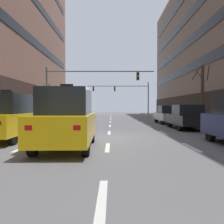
% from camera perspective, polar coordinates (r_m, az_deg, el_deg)
% --- Properties ---
extents(ground_plane, '(120.00, 120.00, 0.00)m').
position_cam_1_polar(ground_plane, '(11.93, -0.90, -6.19)').
color(ground_plane, slate).
extents(lane_stripe_l1_s3, '(0.16, 2.00, 0.01)m').
position_cam_1_polar(lane_stripe_l1_s3, '(9.58, -20.98, -8.09)').
color(lane_stripe_l1_s3, silver).
rests_on(lane_stripe_l1_s3, ground).
extents(lane_stripe_l1_s4, '(0.16, 2.00, 0.01)m').
position_cam_1_polar(lane_stripe_l1_s4, '(14.32, -13.80, -4.96)').
color(lane_stripe_l1_s4, silver).
rests_on(lane_stripe_l1_s4, ground).
extents(lane_stripe_l1_s5, '(0.16, 2.00, 0.01)m').
position_cam_1_polar(lane_stripe_l1_s5, '(19.19, -10.25, -3.37)').
color(lane_stripe_l1_s5, silver).
rests_on(lane_stripe_l1_s5, ground).
extents(lane_stripe_l1_s6, '(0.16, 2.00, 0.01)m').
position_cam_1_polar(lane_stripe_l1_s6, '(24.12, -8.15, -2.42)').
color(lane_stripe_l1_s6, silver).
rests_on(lane_stripe_l1_s6, ground).
extents(lane_stripe_l1_s7, '(0.16, 2.00, 0.01)m').
position_cam_1_polar(lane_stripe_l1_s7, '(29.07, -6.77, -1.79)').
color(lane_stripe_l1_s7, silver).
rests_on(lane_stripe_l1_s7, ground).
extents(lane_stripe_l1_s8, '(0.16, 2.00, 0.01)m').
position_cam_1_polar(lane_stripe_l1_s8, '(34.03, -5.79, -1.34)').
color(lane_stripe_l1_s8, silver).
rests_on(lane_stripe_l1_s8, ground).
extents(lane_stripe_l1_s9, '(0.16, 2.00, 0.01)m').
position_cam_1_polar(lane_stripe_l1_s9, '(39.00, -5.06, -1.01)').
color(lane_stripe_l1_s9, silver).
rests_on(lane_stripe_l1_s9, ground).
extents(lane_stripe_l1_s10, '(0.16, 2.00, 0.01)m').
position_cam_1_polar(lane_stripe_l1_s10, '(43.98, -4.49, -0.75)').
color(lane_stripe_l1_s10, silver).
rests_on(lane_stripe_l1_s10, ground).
extents(lane_stripe_l2_s2, '(0.16, 2.00, 0.01)m').
position_cam_1_polar(lane_stripe_l2_s2, '(4.13, -2.60, -20.67)').
color(lane_stripe_l2_s2, silver).
rests_on(lane_stripe_l2_s2, ground).
extents(lane_stripe_l2_s3, '(0.16, 2.00, 0.01)m').
position_cam_1_polar(lane_stripe_l2_s3, '(8.96, -1.18, -8.65)').
color(lane_stripe_l2_s3, silver).
rests_on(lane_stripe_l2_s3, ground).
extents(lane_stripe_l2_s4, '(0.16, 2.00, 0.01)m').
position_cam_1_polar(lane_stripe_l2_s4, '(13.91, -0.79, -5.10)').
color(lane_stripe_l2_s4, silver).
rests_on(lane_stripe_l2_s4, ground).
extents(lane_stripe_l2_s5, '(0.16, 2.00, 0.01)m').
position_cam_1_polar(lane_stripe_l2_s5, '(18.89, -0.60, -3.42)').
color(lane_stripe_l2_s5, silver).
rests_on(lane_stripe_l2_s5, ground).
extents(lane_stripe_l2_s6, '(0.16, 2.00, 0.01)m').
position_cam_1_polar(lane_stripe_l2_s6, '(23.88, -0.49, -2.44)').
color(lane_stripe_l2_s6, silver).
rests_on(lane_stripe_l2_s6, ground).
extents(lane_stripe_l2_s7, '(0.16, 2.00, 0.01)m').
position_cam_1_polar(lane_stripe_l2_s7, '(28.87, -0.42, -1.80)').
color(lane_stripe_l2_s7, silver).
rests_on(lane_stripe_l2_s7, ground).
extents(lane_stripe_l2_s8, '(0.16, 2.00, 0.01)m').
position_cam_1_polar(lane_stripe_l2_s8, '(33.86, -0.37, -1.35)').
color(lane_stripe_l2_s8, silver).
rests_on(lane_stripe_l2_s8, ground).
extents(lane_stripe_l2_s9, '(0.16, 2.00, 0.01)m').
position_cam_1_polar(lane_stripe_l2_s9, '(38.86, -0.33, -1.01)').
color(lane_stripe_l2_s9, silver).
rests_on(lane_stripe_l2_s9, ground).
extents(lane_stripe_l2_s10, '(0.16, 2.00, 0.01)m').
position_cam_1_polar(lane_stripe_l2_s10, '(43.85, -0.31, -0.75)').
color(lane_stripe_l2_s10, silver).
rests_on(lane_stripe_l2_s10, ground).
extents(lane_stripe_l3_s3, '(0.16, 2.00, 0.01)m').
position_cam_1_polar(lane_stripe_l3_s3, '(9.46, 18.87, -8.19)').
color(lane_stripe_l3_s3, silver).
rests_on(lane_stripe_l3_s3, ground).
extents(lane_stripe_l3_s4, '(0.16, 2.00, 0.01)m').
position_cam_1_polar(lane_stripe_l3_s4, '(14.24, 12.30, -4.98)').
color(lane_stripe_l3_s4, silver).
rests_on(lane_stripe_l3_s4, ground).
extents(lane_stripe_l3_s5, '(0.16, 2.00, 0.01)m').
position_cam_1_polar(lane_stripe_l3_s5, '(19.13, 9.08, -3.38)').
color(lane_stripe_l3_s5, silver).
rests_on(lane_stripe_l3_s5, ground).
extents(lane_stripe_l3_s6, '(0.16, 2.00, 0.01)m').
position_cam_1_polar(lane_stripe_l3_s6, '(24.07, 7.18, -2.42)').
color(lane_stripe_l3_s6, silver).
rests_on(lane_stripe_l3_s6, ground).
extents(lane_stripe_l3_s7, '(0.16, 2.00, 0.01)m').
position_cam_1_polar(lane_stripe_l3_s7, '(29.03, 5.93, -1.79)').
color(lane_stripe_l3_s7, silver).
rests_on(lane_stripe_l3_s7, ground).
extents(lane_stripe_l3_s8, '(0.16, 2.00, 0.01)m').
position_cam_1_polar(lane_stripe_l3_s8, '(34.00, 5.05, -1.34)').
color(lane_stripe_l3_s8, silver).
rests_on(lane_stripe_l3_s8, ground).
extents(lane_stripe_l3_s9, '(0.16, 2.00, 0.01)m').
position_cam_1_polar(lane_stripe_l3_s9, '(38.98, 4.39, -1.01)').
color(lane_stripe_l3_s9, silver).
rests_on(lane_stripe_l3_s9, ground).
extents(lane_stripe_l3_s10, '(0.16, 2.00, 0.01)m').
position_cam_1_polar(lane_stripe_l3_s10, '(43.96, 3.88, -0.75)').
color(lane_stripe_l3_s10, silver).
rests_on(lane_stripe_l3_s10, ground).
extents(taxi_driving_0, '(1.96, 4.48, 2.33)m').
position_cam_1_polar(taxi_driving_0, '(11.79, -24.49, -1.16)').
color(taxi_driving_0, black).
rests_on(taxi_driving_0, ground).
extents(taxi_driving_1, '(2.00, 4.59, 2.39)m').
position_cam_1_polar(taxi_driving_1, '(8.82, -11.08, -1.67)').
color(taxi_driving_1, black).
rests_on(taxi_driving_1, ground).
extents(car_driving_2, '(1.91, 4.47, 1.67)m').
position_cam_1_polar(car_driving_2, '(29.52, -10.00, -0.16)').
color(car_driving_2, black).
rests_on(car_driving_2, ground).
extents(car_parked_2, '(1.91, 4.53, 1.70)m').
position_cam_1_polar(car_parked_2, '(17.01, 17.73, -1.19)').
color(car_parked_2, black).
rests_on(car_parked_2, ground).
extents(car_parked_3, '(1.91, 4.46, 1.66)m').
position_cam_1_polar(car_parked_3, '(22.22, 13.46, -0.65)').
color(car_parked_3, black).
rests_on(car_parked_3, ground).
extents(traffic_signal_0, '(11.57, 0.35, 5.65)m').
position_cam_1_polar(traffic_signal_0, '(25.19, -7.16, 7.34)').
color(traffic_signal_0, '#4C4C51').
rests_on(traffic_signal_0, sidewalk_left).
extents(traffic_signal_1, '(11.28, 0.35, 5.90)m').
position_cam_1_polar(traffic_signal_1, '(42.82, 3.27, 4.99)').
color(traffic_signal_1, '#4C4C51').
rests_on(traffic_signal_1, sidewalk_right).
extents(street_tree_0, '(1.79, 1.56, 4.41)m').
position_cam_1_polar(street_tree_0, '(29.87, -15.88, 2.88)').
color(street_tree_0, '#4C3823').
rests_on(street_tree_0, sidewalk_left).
extents(street_tree_1, '(1.46, 1.52, 5.02)m').
position_cam_1_polar(street_tree_1, '(21.45, 21.18, 4.34)').
color(street_tree_1, '#4C3823').
rests_on(street_tree_1, sidewalk_right).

